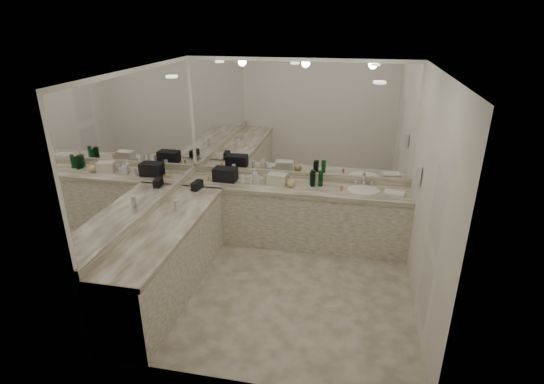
% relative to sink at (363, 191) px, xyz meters
% --- Properties ---
extents(floor, '(3.20, 3.20, 0.00)m').
position_rel_sink_xyz_m(floor, '(-0.95, -1.20, -0.90)').
color(floor, beige).
rests_on(floor, ground).
extents(ceiling, '(3.20, 3.20, 0.00)m').
position_rel_sink_xyz_m(ceiling, '(-0.95, -1.20, 1.71)').
color(ceiling, white).
rests_on(ceiling, floor).
extents(wall_back, '(3.20, 0.02, 2.60)m').
position_rel_sink_xyz_m(wall_back, '(-0.95, 0.30, 0.41)').
color(wall_back, silver).
rests_on(wall_back, floor).
extents(wall_left, '(0.02, 3.00, 2.60)m').
position_rel_sink_xyz_m(wall_left, '(-2.55, -1.20, 0.41)').
color(wall_left, silver).
rests_on(wall_left, floor).
extents(wall_right, '(0.02, 3.00, 2.60)m').
position_rel_sink_xyz_m(wall_right, '(0.65, -1.20, 0.41)').
color(wall_right, silver).
rests_on(wall_right, floor).
extents(vanity_back_base, '(3.20, 0.60, 0.84)m').
position_rel_sink_xyz_m(vanity_back_base, '(-0.95, 0.00, -0.48)').
color(vanity_back_base, silver).
rests_on(vanity_back_base, floor).
extents(vanity_back_top, '(3.20, 0.64, 0.06)m').
position_rel_sink_xyz_m(vanity_back_top, '(-0.95, -0.01, -0.03)').
color(vanity_back_top, beige).
rests_on(vanity_back_top, vanity_back_base).
extents(vanity_left_base, '(0.60, 2.40, 0.84)m').
position_rel_sink_xyz_m(vanity_left_base, '(-2.25, -1.50, -0.48)').
color(vanity_left_base, silver).
rests_on(vanity_left_base, floor).
extents(vanity_left_top, '(0.64, 2.42, 0.06)m').
position_rel_sink_xyz_m(vanity_left_top, '(-2.24, -1.50, -0.03)').
color(vanity_left_top, beige).
rests_on(vanity_left_top, vanity_left_base).
extents(backsplash_back, '(3.20, 0.04, 0.10)m').
position_rel_sink_xyz_m(backsplash_back, '(-0.95, 0.28, 0.05)').
color(backsplash_back, beige).
rests_on(backsplash_back, vanity_back_top).
extents(backsplash_left, '(0.04, 3.00, 0.10)m').
position_rel_sink_xyz_m(backsplash_left, '(-2.53, -1.20, 0.05)').
color(backsplash_left, beige).
rests_on(backsplash_left, vanity_left_top).
extents(mirror_back, '(3.12, 0.01, 1.55)m').
position_rel_sink_xyz_m(mirror_back, '(-0.95, 0.29, 0.88)').
color(mirror_back, white).
rests_on(mirror_back, wall_back).
extents(mirror_left, '(0.01, 2.92, 1.55)m').
position_rel_sink_xyz_m(mirror_left, '(-2.54, -1.20, 0.88)').
color(mirror_left, white).
rests_on(mirror_left, wall_left).
extents(sink, '(0.44, 0.44, 0.03)m').
position_rel_sink_xyz_m(sink, '(0.00, 0.00, 0.00)').
color(sink, white).
rests_on(sink, vanity_back_top).
extents(faucet, '(0.24, 0.16, 0.14)m').
position_rel_sink_xyz_m(faucet, '(0.00, 0.21, 0.07)').
color(faucet, silver).
rests_on(faucet, vanity_back_top).
extents(wall_phone, '(0.06, 0.10, 0.24)m').
position_rel_sink_xyz_m(wall_phone, '(0.61, -0.50, 0.46)').
color(wall_phone, white).
rests_on(wall_phone, wall_right).
extents(door, '(0.02, 0.82, 2.10)m').
position_rel_sink_xyz_m(door, '(0.64, -1.70, 0.16)').
color(door, white).
rests_on(door, wall_right).
extents(black_toiletry_bag, '(0.34, 0.22, 0.19)m').
position_rel_sink_xyz_m(black_toiletry_bag, '(-1.97, -0.02, 0.10)').
color(black_toiletry_bag, black).
rests_on(black_toiletry_bag, vanity_back_top).
extents(black_bag_spill, '(0.12, 0.21, 0.11)m').
position_rel_sink_xyz_m(black_bag_spill, '(-2.25, -0.41, 0.06)').
color(black_bag_spill, black).
rests_on(black_bag_spill, vanity_left_top).
extents(cream_cosmetic_case, '(0.29, 0.19, 0.16)m').
position_rel_sink_xyz_m(cream_cosmetic_case, '(-1.21, -0.00, 0.08)').
color(cream_cosmetic_case, beige).
rests_on(cream_cosmetic_case, vanity_back_top).
extents(hand_towel, '(0.29, 0.23, 0.04)m').
position_rel_sink_xyz_m(hand_towel, '(0.40, -0.08, 0.03)').
color(hand_towel, white).
rests_on(hand_towel, vanity_back_top).
extents(lotion_left, '(0.06, 0.06, 0.14)m').
position_rel_sink_xyz_m(lotion_left, '(-2.25, -1.11, 0.07)').
color(lotion_left, white).
rests_on(lotion_left, vanity_left_top).
extents(soap_bottle_a, '(0.08, 0.08, 0.19)m').
position_rel_sink_xyz_m(soap_bottle_a, '(-1.54, 0.04, 0.10)').
color(soap_bottle_a, white).
rests_on(soap_bottle_a, vanity_back_top).
extents(soap_bottle_b, '(0.09, 0.10, 0.17)m').
position_rel_sink_xyz_m(soap_bottle_b, '(-1.51, -0.01, 0.09)').
color(soap_bottle_b, silver).
rests_on(soap_bottle_b, vanity_back_top).
extents(soap_bottle_c, '(0.15, 0.15, 0.16)m').
position_rel_sink_xyz_m(soap_bottle_c, '(-1.00, -0.06, 0.09)').
color(soap_bottle_c, '#DABA7F').
rests_on(soap_bottle_c, vanity_back_top).
extents(green_bottle_0, '(0.07, 0.07, 0.21)m').
position_rel_sink_xyz_m(green_bottle_0, '(-0.71, 0.07, 0.11)').
color(green_bottle_0, '#104F23').
rests_on(green_bottle_0, vanity_back_top).
extents(green_bottle_1, '(0.07, 0.07, 0.18)m').
position_rel_sink_xyz_m(green_bottle_1, '(-0.72, 0.06, 0.10)').
color(green_bottle_1, '#104F23').
rests_on(green_bottle_1, vanity_back_top).
extents(green_bottle_2, '(0.06, 0.06, 0.20)m').
position_rel_sink_xyz_m(green_bottle_2, '(-0.70, 0.02, 0.11)').
color(green_bottle_2, '#104F23').
rests_on(green_bottle_2, vanity_back_top).
extents(green_bottle_3, '(0.07, 0.07, 0.19)m').
position_rel_sink_xyz_m(green_bottle_3, '(-0.71, 0.14, 0.10)').
color(green_bottle_3, '#104F23').
rests_on(green_bottle_3, vanity_back_top).
extents(green_bottle_4, '(0.07, 0.07, 0.22)m').
position_rel_sink_xyz_m(green_bottle_4, '(-0.60, 0.05, 0.11)').
color(green_bottle_4, '#104F23').
rests_on(green_bottle_4, vanity_back_top).
extents(amenity_bottle_0, '(0.06, 0.06, 0.09)m').
position_rel_sink_xyz_m(amenity_bottle_0, '(-1.98, 0.13, 0.05)').
color(amenity_bottle_0, white).
rests_on(amenity_bottle_0, vanity_back_top).
extents(amenity_bottle_1, '(0.05, 0.05, 0.10)m').
position_rel_sink_xyz_m(amenity_bottle_1, '(-1.35, 0.08, 0.05)').
color(amenity_bottle_1, white).
rests_on(amenity_bottle_1, vanity_back_top).
extents(amenity_bottle_2, '(0.04, 0.04, 0.06)m').
position_rel_sink_xyz_m(amenity_bottle_2, '(-1.41, 0.02, 0.04)').
color(amenity_bottle_2, silver).
rests_on(amenity_bottle_2, vanity_back_top).
extents(amenity_bottle_3, '(0.06, 0.06, 0.06)m').
position_rel_sink_xyz_m(amenity_bottle_3, '(-2.02, -0.03, 0.04)').
color(amenity_bottle_3, '#9966B2').
rests_on(amenity_bottle_3, vanity_back_top).
extents(amenity_bottle_4, '(0.04, 0.04, 0.07)m').
position_rel_sink_xyz_m(amenity_bottle_4, '(-0.30, -0.07, 0.04)').
color(amenity_bottle_4, '#E57F66').
rests_on(amenity_bottle_4, vanity_back_top).
extents(amenity_bottle_5, '(0.04, 0.04, 0.07)m').
position_rel_sink_xyz_m(amenity_bottle_5, '(-2.23, -0.04, 0.04)').
color(amenity_bottle_5, '#F2D84C').
rests_on(amenity_bottle_5, vanity_back_top).
extents(amenity_bottle_6, '(0.05, 0.05, 0.08)m').
position_rel_sink_xyz_m(amenity_bottle_6, '(-1.42, 0.13, 0.05)').
color(amenity_bottle_6, silver).
rests_on(amenity_bottle_6, vanity_back_top).
extents(amenity_bottle_7, '(0.04, 0.04, 0.13)m').
position_rel_sink_xyz_m(amenity_bottle_7, '(-1.57, -0.07, 0.07)').
color(amenity_bottle_7, white).
rests_on(amenity_bottle_7, vanity_back_top).
extents(amenity_bottle_8, '(0.06, 0.06, 0.12)m').
position_rel_sink_xyz_m(amenity_bottle_8, '(-1.70, -0.05, 0.06)').
color(amenity_bottle_8, white).
rests_on(amenity_bottle_8, vanity_back_top).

